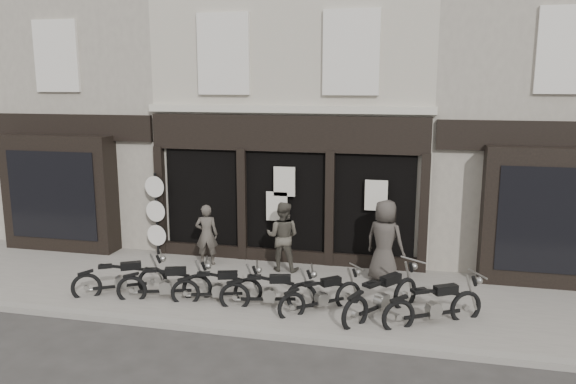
% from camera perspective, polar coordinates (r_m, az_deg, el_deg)
% --- Properties ---
extents(ground_plane, '(90.00, 90.00, 0.00)m').
position_cam_1_polar(ground_plane, '(12.15, -3.50, -11.72)').
color(ground_plane, '#2D2B28').
rests_on(ground_plane, ground).
extents(pavement, '(30.00, 4.20, 0.12)m').
position_cam_1_polar(pavement, '(12.93, -2.35, -9.98)').
color(pavement, slate).
rests_on(pavement, ground_plane).
extents(kerb, '(30.00, 0.25, 0.13)m').
position_cam_1_polar(kerb, '(11.03, -5.41, -13.83)').
color(kerb, gray).
rests_on(kerb, ground_plane).
extents(central_building, '(7.30, 6.22, 8.34)m').
position_cam_1_polar(central_building, '(17.00, 2.13, 8.97)').
color(central_building, '#A39D8B').
rests_on(central_building, ground).
extents(neighbour_left, '(5.60, 6.73, 8.34)m').
position_cam_1_polar(neighbour_left, '(19.20, -17.07, 8.61)').
color(neighbour_left, gray).
rests_on(neighbour_left, ground).
extents(neighbour_right, '(5.60, 6.73, 8.34)m').
position_cam_1_polar(neighbour_right, '(16.92, 23.92, 7.89)').
color(neighbour_right, gray).
rests_on(neighbour_right, ground).
extents(motorcycle_0, '(1.86, 1.25, 0.98)m').
position_cam_1_polar(motorcycle_0, '(13.06, -16.59, -8.69)').
color(motorcycle_0, black).
rests_on(motorcycle_0, ground).
extents(motorcycle_1, '(1.98, 0.89, 0.98)m').
position_cam_1_polar(motorcycle_1, '(12.52, -12.31, -9.34)').
color(motorcycle_1, black).
rests_on(motorcycle_1, ground).
extents(motorcycle_2, '(1.89, 0.83, 0.93)m').
position_cam_1_polar(motorcycle_2, '(12.21, -7.12, -9.80)').
color(motorcycle_2, black).
rests_on(motorcycle_2, ground).
extents(motorcycle_3, '(2.01, 0.75, 0.98)m').
position_cam_1_polar(motorcycle_3, '(11.82, -1.89, -10.34)').
color(motorcycle_3, black).
rests_on(motorcycle_3, ground).
extents(motorcycle_4, '(1.63, 1.44, 0.94)m').
position_cam_1_polar(motorcycle_4, '(11.68, 3.45, -10.71)').
color(motorcycle_4, black).
rests_on(motorcycle_4, ground).
extents(motorcycle_5, '(1.55, 1.96, 1.08)m').
position_cam_1_polar(motorcycle_5, '(11.57, 9.55, -10.76)').
color(motorcycle_5, black).
rests_on(motorcycle_5, ground).
extents(motorcycle_6, '(1.96, 1.35, 1.04)m').
position_cam_1_polar(motorcycle_6, '(11.41, 14.63, -11.38)').
color(motorcycle_6, black).
rests_on(motorcycle_6, ground).
extents(man_left, '(0.64, 0.49, 1.56)m').
position_cam_1_polar(man_left, '(14.44, -8.27, -4.31)').
color(man_left, '#433E37').
rests_on(man_left, pavement).
extents(man_centre, '(0.85, 0.67, 1.72)m').
position_cam_1_polar(man_centre, '(13.84, -0.54, -4.53)').
color(man_centre, '#454037').
rests_on(man_centre, pavement).
extents(man_right, '(1.11, 0.93, 1.94)m').
position_cam_1_polar(man_right, '(13.26, 9.81, -4.91)').
color(man_right, '#3A3530').
rests_on(man_right, pavement).
extents(advert_sign_post, '(0.57, 0.37, 2.35)m').
position_cam_1_polar(advert_sign_post, '(15.44, -13.23, -2.55)').
color(advert_sign_post, black).
rests_on(advert_sign_post, ground).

